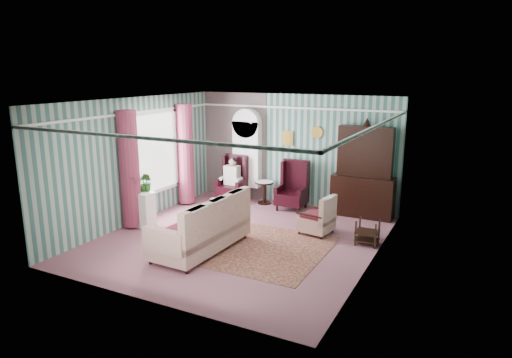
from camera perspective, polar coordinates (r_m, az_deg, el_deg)
The scene contains 17 objects.
floor at distance 9.77m, azimuth -1.94°, elevation -7.47°, with size 6.00×6.00×0.00m, color #874E5B.
room_shell at distance 9.71m, azimuth -4.74°, elevation 4.62°, with size 5.53×6.02×2.91m.
bookcase at distance 12.50m, azimuth -1.14°, elevation 2.52°, with size 0.80×0.28×2.24m, color silver.
dresser_hutch at distance 11.24m, azimuth 13.35°, elevation 1.23°, with size 1.50×0.56×2.36m, color black.
wingback_left at distance 12.39m, azimuth -3.00°, elevation 0.06°, with size 0.76×0.80×1.25m, color black.
wingback_right at distance 11.64m, azimuth 4.50°, elevation -0.84°, with size 0.76×0.80×1.25m, color black.
seated_woman at distance 12.39m, azimuth -3.00°, elevation -0.10°, with size 0.44×0.40×1.18m, color white, non-canonical shape.
round_side_table at distance 12.19m, azimuth 1.05°, elevation -1.72°, with size 0.50×0.50×0.60m, color black.
nest_table at distance 9.65m, azimuth 13.76°, elevation -6.43°, with size 0.45×0.38×0.54m, color black.
plant_stand at distance 10.73m, azimuth -14.08°, elevation -3.70°, with size 0.55×0.35×0.80m, color silver.
rug at distance 9.39m, azimuth -1.21°, elevation -8.32°, with size 3.20×2.60×0.01m, color #4E1A23.
sofa at distance 9.08m, azimuth -6.97°, elevation -6.07°, with size 2.26×1.06×0.94m, color beige.
floral_armchair at distance 9.99m, azimuth 7.60°, elevation -3.80°, with size 0.72×0.79×1.10m, color #B7AB8E.
coffee_table at distance 9.44m, azimuth -6.88°, elevation -7.05°, with size 0.86×0.45×0.40m, color black.
potted_plant_a at distance 10.51m, azimuth -15.02°, elevation -0.70°, with size 0.37×0.32×0.41m, color #184C19.
potted_plant_b at distance 10.63m, azimuth -13.44°, elevation -0.38°, with size 0.24×0.19×0.43m, color #254F18.
potted_plant_c at distance 10.67m, azimuth -13.97°, elevation -0.53°, with size 0.21×0.21×0.37m, color #21541A.
Camera 1 is at (4.42, -7.99, 3.49)m, focal length 32.00 mm.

